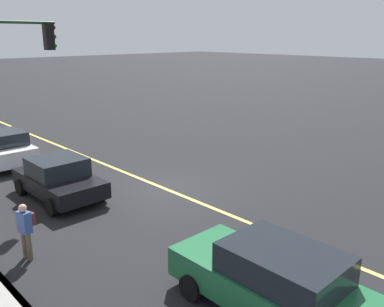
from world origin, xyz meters
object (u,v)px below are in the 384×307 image
object	(u,v)px
car_green	(274,281)
pedestrian_with_backpack	(26,227)
car_white	(2,148)
car_black	(59,178)

from	to	relation	value
car_green	pedestrian_with_backpack	xyz separation A→B (m)	(5.89, 2.82, 0.07)
car_green	car_white	bearing A→B (deg)	0.94
car_white	pedestrian_with_backpack	xyz separation A→B (m)	(-8.99, 2.58, 0.10)
car_black	pedestrian_with_backpack	distance (m)	4.33
car_black	car_green	distance (m)	9.35
car_green	pedestrian_with_backpack	size ratio (longest dim) A/B	2.93
car_black	car_green	world-z (taller)	car_green
car_black	car_green	xyz separation A→B (m)	(-9.35, -0.21, 0.07)
pedestrian_with_backpack	car_black	bearing A→B (deg)	-37.05
car_green	car_black	bearing A→B (deg)	1.30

